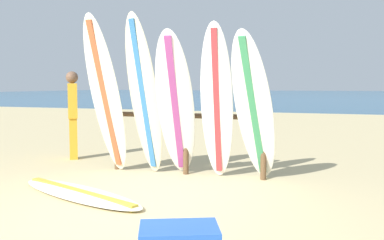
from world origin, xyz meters
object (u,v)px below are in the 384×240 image
object	(u,v)px
surfboard_leaning_center	(217,103)
beachgoer_standing	(73,111)
surfboard_lying_on_sand	(79,193)
surfboard_leaning_far_left	(106,96)
surfboard_leaning_center_left	(176,106)
surfboard_leaning_center_right	(254,109)
surfboard_leaning_left	(144,96)
surfboard_rack	(186,131)

from	to	relation	value
surfboard_leaning_center	beachgoer_standing	xyz separation A→B (m)	(-3.10, 0.85, -0.24)
surfboard_lying_on_sand	beachgoer_standing	bearing A→B (deg)	125.92
surfboard_leaning_far_left	surfboard_lying_on_sand	distance (m)	1.79
beachgoer_standing	surfboard_lying_on_sand	bearing A→B (deg)	-54.08
surfboard_leaning_center	surfboard_leaning_far_left	bearing A→B (deg)	-174.17
surfboard_leaning_center_left	surfboard_leaning_center_right	distance (m)	1.18
surfboard_leaning_far_left	surfboard_lying_on_sand	bearing A→B (deg)	-75.24
surfboard_leaning_far_left	surfboard_leaning_center_left	size ratio (longest dim) A/B	1.13
surfboard_leaning_left	surfboard_leaning_center	distance (m)	1.17
surfboard_leaning_far_left	surfboard_lying_on_sand	world-z (taller)	surfboard_leaning_far_left
surfboard_leaning_center_left	beachgoer_standing	xyz separation A→B (m)	(-2.48, 0.94, -0.18)
surfboard_lying_on_sand	beachgoer_standing	distance (m)	2.98
surfboard_lying_on_sand	beachgoer_standing	world-z (taller)	beachgoer_standing
surfboard_leaning_left	surfboard_leaning_center	world-z (taller)	surfboard_leaning_left
surfboard_rack	surfboard_leaning_far_left	xyz separation A→B (m)	(-1.19, -0.43, 0.55)
surfboard_leaning_center	surfboard_lying_on_sand	distance (m)	2.33
surfboard_leaning_center_right	surfboard_rack	bearing A→B (deg)	164.89
surfboard_rack	surfboard_leaning_center	xyz separation A→B (m)	(0.58, -0.25, 0.47)
surfboard_leaning_center_left	beachgoer_standing	size ratio (longest dim) A/B	1.32
beachgoer_standing	surfboard_leaning_far_left	bearing A→B (deg)	-37.74
beachgoer_standing	surfboard_leaning_center	bearing A→B (deg)	-15.32
surfboard_leaning_center_right	surfboard_lying_on_sand	size ratio (longest dim) A/B	0.91
surfboard_leaning_center	beachgoer_standing	distance (m)	3.22
surfboard_leaning_center_left	surfboard_leaning_left	bearing A→B (deg)	176.43
surfboard_leaning_left	surfboard_lying_on_sand	bearing A→B (deg)	-101.08
surfboard_leaning_far_left	surfboard_leaning_center_left	distance (m)	1.16
surfboard_leaning_far_left	beachgoer_standing	distance (m)	1.71
surfboard_rack	surfboard_leaning_center	world-z (taller)	surfboard_leaning_center
surfboard_leaning_far_left	surfboard_leaning_center_right	size ratio (longest dim) A/B	1.15
surfboard_leaning_center_right	surfboard_leaning_center_left	bearing A→B (deg)	-178.35
surfboard_leaning_far_left	surfboard_leaning_center_right	xyz separation A→B (m)	(2.33, 0.12, -0.16)
surfboard_leaning_center_left	surfboard_leaning_center	size ratio (longest dim) A/B	0.95
surfboard_leaning_center_left	surfboard_leaning_center	bearing A→B (deg)	8.38
surfboard_leaning_center_right	surfboard_lying_on_sand	bearing A→B (deg)	-145.13
beachgoer_standing	surfboard_leaning_center_right	bearing A→B (deg)	-13.90
surfboard_rack	surfboard_leaning_center_left	distance (m)	0.54
surfboard_rack	surfboard_lying_on_sand	bearing A→B (deg)	-116.63
surfboard_leaning_center_left	surfboard_lying_on_sand	distance (m)	1.91
surfboard_leaning_center	surfboard_lying_on_sand	size ratio (longest dim) A/B	0.97
surfboard_leaning_far_left	surfboard_lying_on_sand	size ratio (longest dim) A/B	1.04
surfboard_leaning_center_right	surfboard_lying_on_sand	world-z (taller)	surfboard_leaning_center_right
surfboard_leaning_center_left	surfboard_leaning_center_right	size ratio (longest dim) A/B	1.02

